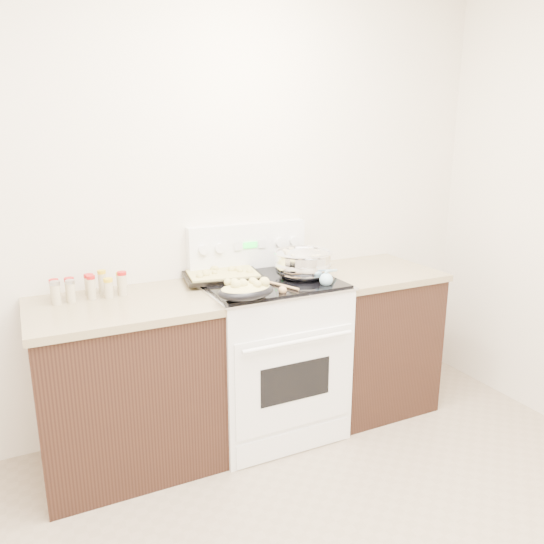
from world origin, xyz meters
TOP-DOWN VIEW (x-y plane):
  - room_shell at (0.00, 0.00)m, footprint 4.10×3.60m
  - counter_left at (-0.48, 1.43)m, footprint 0.93×0.67m
  - counter_right at (1.08, 1.43)m, footprint 0.73×0.67m
  - kitchen_range at (0.35, 1.42)m, footprint 0.78×0.73m
  - mixing_bowl at (0.56, 1.39)m, footprint 0.37×0.37m
  - roasting_pan at (0.09, 1.14)m, footprint 0.32×0.24m
  - baking_sheet at (0.13, 1.57)m, footprint 0.47×0.36m
  - wooden_spoon at (0.32, 1.20)m, footprint 0.12×0.24m
  - blue_ladle at (0.60, 1.20)m, footprint 0.21×0.20m
  - spice_jars at (-0.61, 1.59)m, footprint 0.38×0.15m

SIDE VIEW (x-z plane):
  - counter_left at x=-0.48m, z-range 0.00..0.92m
  - counter_right at x=1.08m, z-range 0.00..0.92m
  - kitchen_range at x=0.35m, z-range -0.12..1.10m
  - wooden_spoon at x=0.32m, z-range 0.93..0.98m
  - baking_sheet at x=0.13m, z-range 0.93..0.99m
  - blue_ladle at x=0.60m, z-range 0.93..1.02m
  - spice_jars at x=-0.61m, z-range 0.91..1.05m
  - roasting_pan at x=0.09m, z-range 0.94..1.05m
  - mixing_bowl at x=0.56m, z-range 0.92..1.12m
  - room_shell at x=0.00m, z-range 0.33..3.08m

